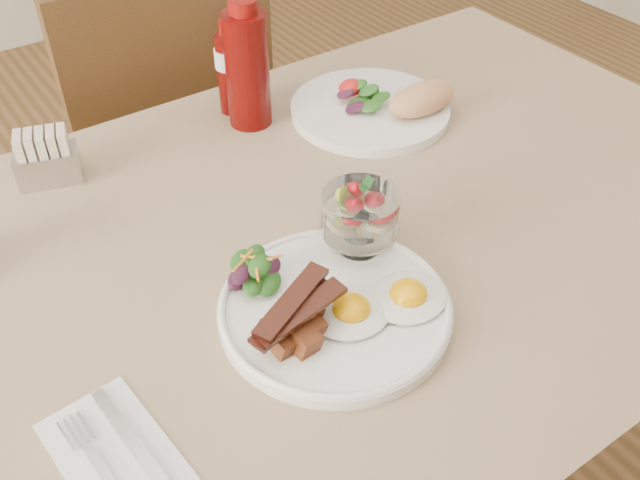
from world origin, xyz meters
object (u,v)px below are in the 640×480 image
Objects in this scene: table at (344,268)px; main_plate at (335,310)px; ketchup_bottle at (247,68)px; chair_far at (163,144)px; hot_sauce_bottle at (229,69)px; sugar_caddy at (47,160)px; fruit_cup at (360,214)px; second_plate at (382,106)px.

table is 0.20m from main_plate.
main_plate is at bearing -107.91° from ketchup_bottle.
hot_sauce_bottle is at bearing -86.45° from chair_far.
table is 0.68m from chair_far.
ketchup_bottle is 2.06× the size of sugar_caddy.
fruit_cup is 0.62× the size of hot_sauce_bottle.
hot_sauce_bottle is at bearing 22.19° from sugar_caddy.
sugar_caddy is at bearing -132.17° from chair_far.
chair_far reaches higher than main_plate.
ketchup_bottle is at bearing 81.50° from fruit_cup.
sugar_caddy is at bearing 165.56° from second_plate.
hot_sauce_bottle is at bearing 83.41° from fruit_cup.
ketchup_bottle reaches higher than table.
second_plate is at bearing -29.47° from ketchup_bottle.
chair_far is 0.52m from sugar_caddy.
hot_sauce_bottle is at bearing 141.66° from second_plate.
chair_far is 9.36× the size of fruit_cup.
sugar_caddy is (-0.19, 0.46, 0.03)m from main_plate.
main_plate is at bearing -130.54° from table.
table is 0.31m from second_plate.
ketchup_bottle is (0.03, -0.36, 0.33)m from chair_far.
sugar_caddy is (-0.30, 0.33, 0.12)m from table.
main_plate is 0.47m from ketchup_bottle.
second_plate is 1.28× the size of ketchup_bottle.
chair_far is 3.46× the size of second_plate.
sugar_caddy is (-0.33, 0.03, -0.06)m from ketchup_bottle.
hot_sauce_bottle is (-0.20, 0.16, 0.06)m from second_plate.
fruit_cup is 0.48m from sugar_caddy.
main_plate is (-0.12, -0.13, 0.10)m from table.
fruit_cup reaches higher than sugar_caddy.
fruit_cup is (-0.03, -0.07, 0.16)m from table.
main_plate is 1.34× the size of ketchup_bottle.
main_plate is at bearing -142.02° from fruit_cup.
main_plate is at bearing -49.94° from sugar_caddy.
chair_far is 4.44× the size of ketchup_bottle.
main_plate is 0.51m from hot_sauce_bottle.
second_plate is at bearing 46.73° from fruit_cup.
main_plate is 2.82× the size of fruit_cup.
fruit_cup is (0.09, 0.07, 0.06)m from main_plate.
chair_far is at bearing 114.97° from second_plate.
ketchup_bottle is 1.30× the size of hot_sauce_bottle.
hot_sauce_bottle is (-0.01, 0.05, -0.02)m from ketchup_bottle.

